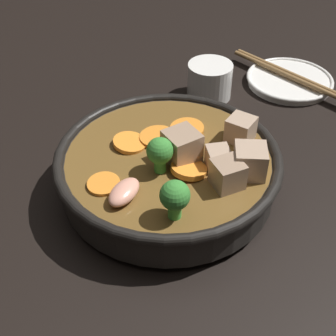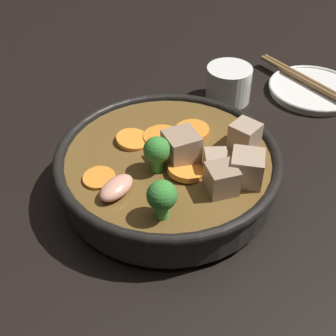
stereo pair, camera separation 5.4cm
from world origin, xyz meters
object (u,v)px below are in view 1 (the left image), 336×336
Objects in this scene: side_saucer at (289,80)px; tea_cup at (210,80)px; stirfry_bowl at (169,167)px; chopsticks_pair at (290,75)px.

side_saucer is 0.14m from tea_cup.
stirfry_bowl is 1.88× the size of side_saucer.
stirfry_bowl is at bearing -36.80° from tea_cup.
tea_cup is 0.14m from chopsticks_pair.
tea_cup is at bearing -95.80° from side_saucer.
tea_cup is at bearing 143.20° from stirfry_bowl.
stirfry_bowl reaches higher than chopsticks_pair.
side_saucer is 0.01m from chopsticks_pair.
side_saucer is at bearing 84.20° from tea_cup.
tea_cup is 0.32× the size of chopsticks_pair.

